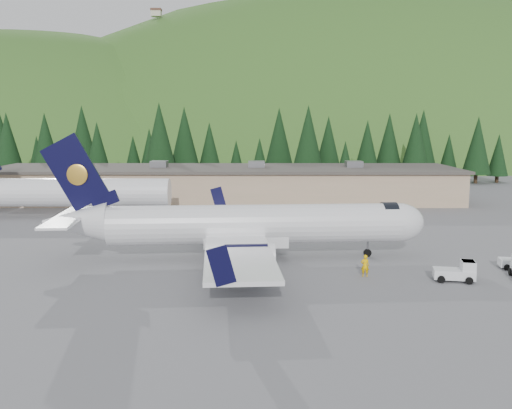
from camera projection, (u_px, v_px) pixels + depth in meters
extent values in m
plane|color=slate|center=(256.00, 258.00, 50.83)|extent=(600.00, 600.00, 0.00)
cylinder|color=white|center=(256.00, 224.00, 50.38)|extent=(25.97, 5.35, 3.46)
ellipsoid|color=white|center=(398.00, 222.00, 51.29)|extent=(4.74, 3.78, 3.46)
cylinder|color=black|center=(389.00, 218.00, 51.16)|extent=(1.50, 2.94, 2.85)
cone|color=white|center=(75.00, 222.00, 49.22)|extent=(5.77, 3.86, 3.46)
cube|color=white|center=(245.00, 240.00, 50.52)|extent=(7.56, 3.48, 0.92)
cube|color=white|center=(235.00, 234.00, 50.38)|extent=(7.36, 31.60, 0.32)
cube|color=black|center=(218.00, 198.00, 65.56)|extent=(1.87, 0.28, 2.65)
cube|color=black|center=(221.00, 266.00, 34.66)|extent=(1.87, 0.28, 2.65)
cylinder|color=black|center=(243.00, 232.00, 55.83)|extent=(4.01, 2.40, 2.12)
cylinder|color=white|center=(260.00, 231.00, 55.96)|extent=(0.72, 2.28, 2.25)
cube|color=white|center=(243.00, 226.00, 55.76)|extent=(2.04, 0.38, 0.83)
cylinder|color=black|center=(249.00, 257.00, 45.29)|extent=(4.01, 2.40, 2.12)
cylinder|color=white|center=(271.00, 257.00, 45.41)|extent=(0.72, 2.28, 2.25)
cube|color=white|center=(249.00, 251.00, 45.22)|extent=(2.04, 0.38, 0.83)
cube|color=black|center=(75.00, 172.00, 48.61)|extent=(5.70, 0.69, 6.76)
ellipsoid|color=gold|center=(78.00, 174.00, 48.84)|extent=(1.83, 0.30, 1.82)
ellipsoid|color=gold|center=(77.00, 175.00, 48.47)|extent=(1.83, 0.30, 1.82)
cube|color=black|center=(105.00, 200.00, 49.13)|extent=(2.55, 0.42, 1.83)
cube|color=white|center=(70.00, 217.00, 49.12)|extent=(3.24, 11.66, 0.20)
cylinder|color=slate|center=(368.00, 248.00, 51.43)|extent=(0.20, 0.20, 1.66)
cylinder|color=black|center=(367.00, 253.00, 51.49)|extent=(0.72, 0.31, 0.70)
cylinder|color=slate|center=(224.00, 243.00, 52.96)|extent=(0.24, 0.24, 1.84)
cylinder|color=black|center=(228.00, 247.00, 53.04)|extent=(1.03, 0.40, 1.01)
cylinder|color=black|center=(220.00, 247.00, 52.99)|extent=(1.03, 0.40, 1.01)
cylinder|color=slate|center=(225.00, 255.00, 48.05)|extent=(0.24, 0.24, 1.84)
cylinder|color=black|center=(230.00, 260.00, 48.14)|extent=(1.03, 0.40, 1.01)
cylinder|color=black|center=(221.00, 260.00, 48.08)|extent=(1.03, 0.40, 1.01)
cylinder|color=white|center=(83.00, 192.00, 72.19)|extent=(22.00, 3.60, 3.60)
cube|color=silver|center=(454.00, 274.00, 43.64)|extent=(3.25, 2.04, 0.71)
cube|color=silver|center=(468.00, 267.00, 43.36)|extent=(1.25, 1.57, 0.91)
cube|color=black|center=(468.00, 262.00, 43.31)|extent=(1.13, 1.45, 0.10)
cylinder|color=black|center=(466.00, 275.00, 44.27)|extent=(0.60, 0.32, 0.56)
cylinder|color=black|center=(469.00, 281.00, 42.71)|extent=(0.60, 0.32, 0.56)
cylinder|color=black|center=(439.00, 274.00, 44.64)|extent=(0.60, 0.32, 0.56)
cylinder|color=black|center=(441.00, 279.00, 43.08)|extent=(0.60, 0.32, 0.56)
cylinder|color=black|center=(503.00, 263.00, 48.13)|extent=(0.53, 0.28, 0.51)
cylinder|color=black|center=(507.00, 267.00, 46.71)|extent=(0.53, 0.28, 0.51)
cylinder|color=black|center=(510.00, 272.00, 45.23)|extent=(0.35, 0.62, 0.59)
cube|color=tan|center=(224.00, 185.00, 88.10)|extent=(70.00, 16.00, 4.80)
cube|color=#47423D|center=(224.00, 168.00, 87.73)|extent=(71.00, 17.00, 0.40)
cube|color=slate|center=(62.00, 164.00, 87.70)|extent=(2.50, 2.50, 1.00)
cube|color=slate|center=(159.00, 164.00, 87.66)|extent=(2.50, 2.50, 1.00)
cube|color=slate|center=(257.00, 164.00, 87.62)|extent=(2.50, 2.50, 1.00)
cube|color=slate|center=(354.00, 164.00, 87.59)|extent=(2.50, 2.50, 1.00)
imported|color=#FFBE00|center=(365.00, 266.00, 44.80)|extent=(0.67, 0.46, 1.76)
cone|color=black|center=(0.00, 139.00, 116.02)|extent=(6.22, 6.22, 12.72)
cone|color=black|center=(8.00, 144.00, 106.11)|extent=(5.80, 5.80, 11.85)
cone|color=black|center=(37.00, 156.00, 112.91)|extent=(3.92, 3.92, 8.01)
cone|color=black|center=(46.00, 144.00, 107.00)|extent=(5.77, 5.77, 11.81)
cone|color=black|center=(83.00, 139.00, 110.95)|extent=(6.38, 6.38, 13.05)
cone|color=black|center=(98.00, 150.00, 103.53)|extent=(5.06, 5.06, 10.35)
cone|color=black|center=(133.00, 155.00, 117.02)|extent=(3.88, 3.88, 7.94)
cone|color=black|center=(150.00, 151.00, 117.09)|extent=(4.48, 4.48, 9.17)
cone|color=black|center=(160.00, 139.00, 103.35)|extent=(6.52, 6.52, 13.34)
cone|color=black|center=(185.00, 141.00, 108.52)|extent=(6.24, 6.24, 12.77)
cone|color=black|center=(210.00, 149.00, 109.97)|extent=(5.03, 5.03, 10.29)
cone|color=black|center=(236.00, 159.00, 112.94)|extent=(3.54, 3.54, 7.24)
cone|color=black|center=(260.00, 158.00, 108.45)|extent=(3.79, 3.79, 7.76)
cone|color=black|center=(279.00, 139.00, 116.29)|extent=(6.25, 6.25, 12.79)
cone|color=black|center=(308.00, 140.00, 105.71)|extent=(6.35, 6.35, 12.99)
cone|color=black|center=(328.00, 146.00, 109.55)|extent=(5.52, 5.52, 11.29)
cone|color=black|center=(345.00, 161.00, 105.34)|extent=(3.60, 3.60, 7.36)
cone|color=black|center=(367.00, 147.00, 112.16)|extent=(5.20, 5.20, 10.64)
cone|color=black|center=(389.00, 143.00, 114.28)|extent=(5.77, 5.77, 11.81)
cone|color=black|center=(416.00, 143.00, 112.04)|extent=(5.78, 5.78, 11.82)
cone|color=black|center=(423.00, 140.00, 115.96)|extent=(6.10, 6.10, 12.47)
cone|color=black|center=(449.00, 154.00, 116.49)|extent=(4.03, 4.03, 8.25)
cone|color=black|center=(477.00, 145.00, 111.47)|extent=(5.50, 5.50, 11.26)
cone|color=black|center=(498.00, 155.00, 113.27)|extent=(4.06, 4.06, 8.30)
ellipsoid|color=#295218|center=(34.00, 339.00, 230.10)|extent=(336.00, 240.00, 240.00)
ellipsoid|color=#295218|center=(344.00, 335.00, 260.92)|extent=(420.00, 300.00, 300.00)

